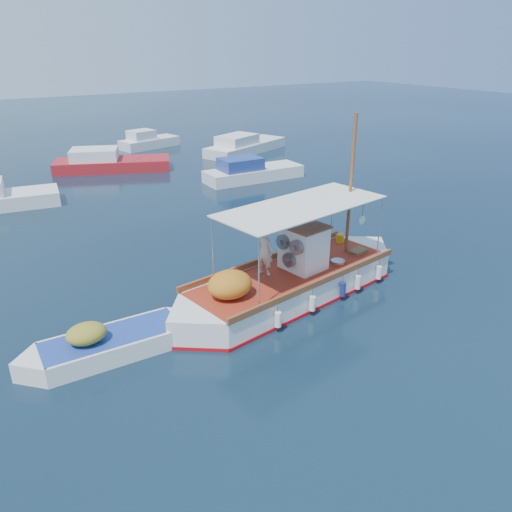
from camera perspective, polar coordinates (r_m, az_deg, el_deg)
ground at (r=18.69m, az=2.84°, el=-4.52°), size 160.00×160.00×0.00m
fishing_caique at (r=18.41m, az=4.02°, el=-3.00°), size 10.65×4.14×6.58m
dinghy at (r=15.90m, az=-16.23°, el=-9.77°), size 5.69×1.63×1.39m
bg_boat_n at (r=38.65m, az=-16.43°, el=10.12°), size 8.60×5.62×1.80m
bg_boat_ne at (r=34.36m, az=-0.58°, el=9.49°), size 6.86×2.36×1.80m
bg_boat_e at (r=43.29m, az=-1.36°, el=12.38°), size 8.70×5.61×1.80m
bg_boat_far_n at (r=46.32m, az=-12.25°, el=12.60°), size 5.55×3.21×1.80m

